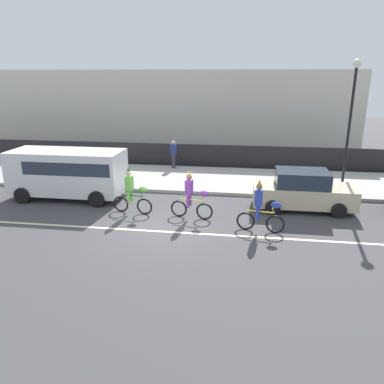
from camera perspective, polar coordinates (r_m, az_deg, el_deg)
ground_plane at (r=13.99m, az=-4.45°, el=-5.21°), size 80.00×80.00×0.00m
road_centre_line at (r=13.54m, az=-4.92°, el=-5.99°), size 36.00×0.14×0.01m
sidewalk_curb at (r=20.01m, az=-0.39°, el=2.07°), size 60.00×5.00×0.15m
fence_line at (r=22.66m, az=0.73°, el=5.52°), size 40.00×0.08×1.40m
building_backdrop at (r=31.31m, az=-3.24°, el=12.79°), size 28.00×8.00×5.73m
parade_cyclist_lime at (r=15.15m, az=-9.09°, el=-0.19°), size 1.71×0.52×1.92m
parade_cyclist_purple at (r=14.42m, az=-0.02°, el=-0.88°), size 1.71×0.53×1.92m
parade_cyclist_cobalt at (r=13.41m, az=10.53°, el=-2.61°), size 1.71×0.53×1.92m
parked_van_white at (r=17.64m, az=-18.21°, el=3.12°), size 5.00×2.22×2.18m
parked_car_beige at (r=16.14m, az=16.52°, el=0.16°), size 4.10×1.92×1.64m
street_lamp_post at (r=18.08m, az=23.13°, el=11.67°), size 0.36×0.36×5.86m
pedestrian_onlooker at (r=21.84m, az=-2.83°, el=5.88°), size 0.32×0.20×1.62m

